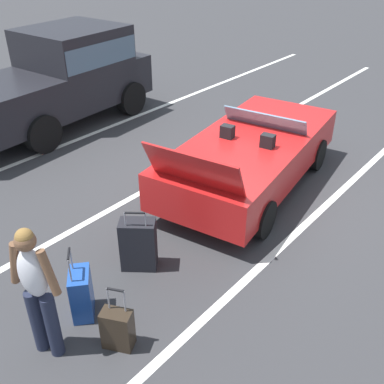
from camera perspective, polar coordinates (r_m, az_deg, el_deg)
name	(u,v)px	position (r m, az deg, el deg)	size (l,w,h in m)	color
ground_plane	(248,185)	(8.22, 7.18, 0.85)	(80.00, 80.00, 0.00)	#333335
lot_line_near	(318,212)	(7.68, 15.79, -2.52)	(18.00, 0.12, 0.01)	silver
lot_line_mid	(193,164)	(8.89, 0.13, 3.59)	(18.00, 0.12, 0.01)	silver
lot_line_far	(104,129)	(10.66, -11.19, 7.83)	(18.00, 0.12, 0.01)	silver
convertible_car	(255,152)	(8.10, 8.04, 5.07)	(4.38, 2.36, 1.51)	red
suitcase_large_black	(138,244)	(6.14, -6.83, -6.64)	(0.52, 0.55, 0.95)	black
suitcase_medium_bright	(81,294)	(5.62, -13.89, -12.45)	(0.44, 0.46, 0.94)	#1E479E
suitcase_small_carryon	(118,329)	(5.23, -9.45, -16.81)	(0.33, 0.39, 0.80)	#2D2319
traveler_person	(36,287)	(4.90, -19.22, -11.37)	(0.31, 0.60, 1.65)	#1E2338
parked_pickup_truck_near	(60,76)	(10.96, -16.40, 13.98)	(5.12, 2.33, 2.10)	black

